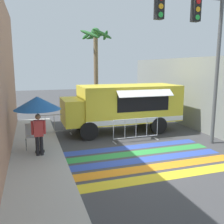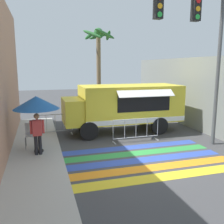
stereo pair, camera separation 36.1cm
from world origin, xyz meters
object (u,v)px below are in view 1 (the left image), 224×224
object	(u,v)px
patio_umbrella	(37,103)
vendor_person	(39,132)
food_truck	(121,105)
folding_chair	(31,133)
barricade_front	(136,130)
barricade_side	(54,125)
palm_tree	(96,53)
traffic_signal_pole	(196,36)

from	to	relation	value
patio_umbrella	vendor_person	distance (m)	1.10
food_truck	folding_chair	world-z (taller)	food_truck
barricade_front	barricade_side	bearing A→B (deg)	148.12
palm_tree	vendor_person	bearing A→B (deg)	-119.20
traffic_signal_pole	barricade_front	bearing A→B (deg)	145.06
patio_umbrella	barricade_front	world-z (taller)	patio_umbrella
folding_chair	barricade_front	distance (m)	4.67
patio_umbrella	palm_tree	xyz separation A→B (m)	(4.18, 7.16, 2.26)
patio_umbrella	folding_chair	xyz separation A→B (m)	(-0.28, 0.71, -1.34)
food_truck	vendor_person	world-z (taller)	food_truck
patio_umbrella	folding_chair	distance (m)	1.54
patio_umbrella	folding_chair	bearing A→B (deg)	111.65
food_truck	barricade_side	world-z (taller)	food_truck
vendor_person	palm_tree	distance (m)	9.21
barricade_front	food_truck	bearing A→B (deg)	92.36
traffic_signal_pole	palm_tree	distance (m)	8.20
patio_umbrella	vendor_person	size ratio (longest dim) A/B	1.38
folding_chair	vendor_person	world-z (taller)	vendor_person
folding_chair	barricade_side	distance (m)	2.45
food_truck	palm_tree	xyz separation A→B (m)	(-0.12, 4.59, 2.89)
patio_umbrella	vendor_person	bearing A→B (deg)	-92.51
folding_chair	barricade_front	xyz separation A→B (m)	(4.67, -0.03, -0.22)
traffic_signal_pole	vendor_person	xyz separation A→B (m)	(-6.40, 0.38, -3.65)
food_truck	barricade_side	bearing A→B (deg)	174.94
traffic_signal_pole	palm_tree	world-z (taller)	traffic_signal_pole
folding_chair	barricade_front	size ratio (longest dim) A/B	0.44
traffic_signal_pole	barricade_front	xyz separation A→B (m)	(-2.01, 1.40, -4.17)
palm_tree	traffic_signal_pole	bearing A→B (deg)	-74.36
traffic_signal_pole	vendor_person	size ratio (longest dim) A/B	4.12
traffic_signal_pole	patio_umbrella	world-z (taller)	traffic_signal_pole
folding_chair	palm_tree	world-z (taller)	palm_tree
food_truck	barricade_side	size ratio (longest dim) A/B	3.48
patio_umbrella	barricade_front	size ratio (longest dim) A/B	0.98
food_truck	palm_tree	distance (m)	5.43
barricade_front	palm_tree	bearing A→B (deg)	91.79
barricade_side	palm_tree	distance (m)	6.65
folding_chair	vendor_person	distance (m)	1.13
food_truck	vendor_person	xyz separation A→B (m)	(-4.32, -2.92, -0.41)
traffic_signal_pole	vendor_person	distance (m)	7.38
traffic_signal_pole	barricade_side	xyz separation A→B (m)	(-5.55, 3.61, -4.18)
patio_umbrella	barricade_front	distance (m)	4.70
vendor_person	palm_tree	size ratio (longest dim) A/B	0.26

